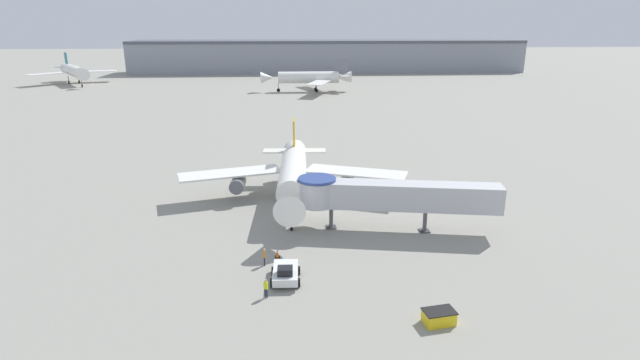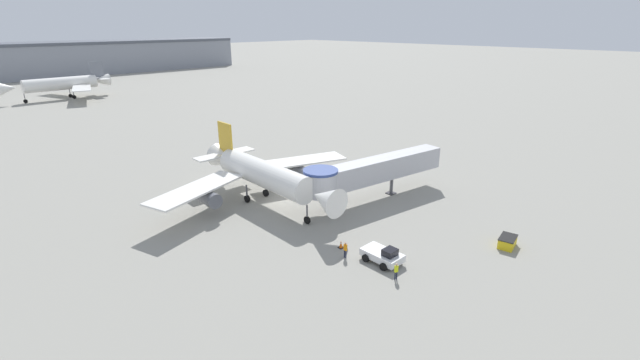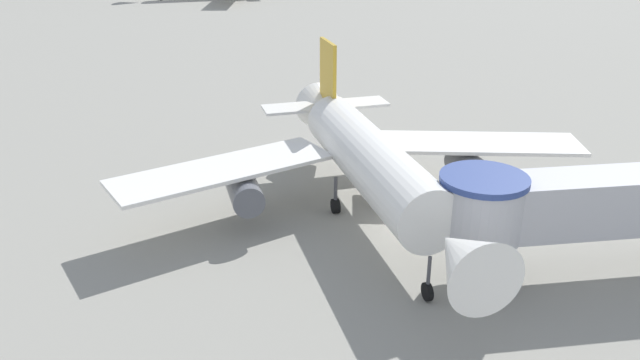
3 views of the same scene
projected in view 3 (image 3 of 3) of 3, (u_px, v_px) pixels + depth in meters
name	position (u px, v px, depth m)	size (l,w,h in m)	color
ground_plane	(402.00, 225.00, 36.33)	(800.00, 800.00, 0.00)	gray
main_airplane	(368.00, 159.00, 35.46)	(29.30, 24.42, 9.03)	white
jet_bridge	(625.00, 200.00, 30.05)	(21.46, 6.78, 5.70)	#B7B7BC
traffic_cone_starboard_wing	(562.00, 211.00, 37.36)	(0.38, 0.38, 0.64)	black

